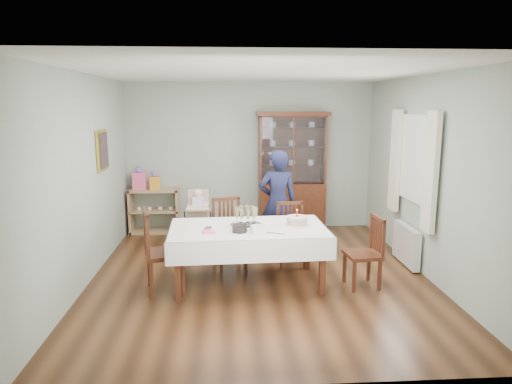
{
  "coord_description": "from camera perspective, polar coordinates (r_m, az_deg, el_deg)",
  "views": [
    {
      "loc": [
        -0.43,
        -5.9,
        2.3
      ],
      "look_at": [
        -0.03,
        0.2,
        1.12
      ],
      "focal_mm": 32.0,
      "sensor_mm": 36.0,
      "label": 1
    }
  ],
  "objects": [
    {
      "name": "gift_bag_pink",
      "position": [
        8.41,
        -14.37,
        1.55
      ],
      "size": [
        0.23,
        0.16,
        0.42
      ],
      "color": "#FE5D95",
      "rests_on": "sideboard"
    },
    {
      "name": "napkin_stack",
      "position": [
        5.61,
        -5.94,
        -4.98
      ],
      "size": [
        0.17,
        0.17,
        0.02
      ],
      "primitive_type": "cube",
      "rotation": [
        0.0,
        0.0,
        0.24
      ],
      "color": "#FE5D95",
      "rests_on": "dining_table"
    },
    {
      "name": "high_chair",
      "position": [
        7.34,
        -7.18,
        -4.29
      ],
      "size": [
        0.45,
        0.45,
        1.0
      ],
      "rotation": [
        0.0,
        0.0,
        0.01
      ],
      "color": "black",
      "rests_on": "floor"
    },
    {
      "name": "chair_far_left",
      "position": [
        6.61,
        -3.32,
        -6.83
      ],
      "size": [
        0.53,
        0.53,
        0.97
      ],
      "rotation": [
        0.0,
        0.0,
        0.26
      ],
      "color": "#4D2513",
      "rests_on": "floor"
    },
    {
      "name": "sideboard",
      "position": [
        8.5,
        -12.56,
        -2.3
      ],
      "size": [
        0.9,
        0.38,
        0.8
      ],
      "color": "tan",
      "rests_on": "floor"
    },
    {
      "name": "cake_knife",
      "position": [
        5.55,
        2.3,
        -5.16
      ],
      "size": [
        0.27,
        0.14,
        0.01
      ],
      "primitive_type": "cube",
      "rotation": [
        0.0,
        0.0,
        -0.41
      ],
      "color": "silver",
      "rests_on": "dining_table"
    },
    {
      "name": "cutlery",
      "position": [
        5.8,
        -6.35,
        -4.5
      ],
      "size": [
        0.13,
        0.17,
        0.01
      ],
      "primitive_type": null,
      "rotation": [
        0.0,
        0.0,
        -0.14
      ],
      "color": "silver",
      "rests_on": "dining_table"
    },
    {
      "name": "window",
      "position": [
        6.78,
        19.37,
        3.93
      ],
      "size": [
        0.04,
        1.02,
        1.22
      ],
      "primitive_type": "cube",
      "color": "white",
      "rests_on": "room_shell"
    },
    {
      "name": "gift_bag_orange",
      "position": [
        8.37,
        -12.54,
        1.33
      ],
      "size": [
        0.19,
        0.15,
        0.33
      ],
      "color": "orange",
      "rests_on": "sideboard"
    },
    {
      "name": "chair_end_right",
      "position": [
        6.06,
        13.27,
        -8.96
      ],
      "size": [
        0.45,
        0.45,
        0.91
      ],
      "rotation": [
        0.0,
        0.0,
        -1.46
      ],
      "color": "#4D2513",
      "rests_on": "floor"
    },
    {
      "name": "dining_table",
      "position": [
        5.94,
        -1.0,
        -7.9
      ],
      "size": [
        2.04,
        1.23,
        0.76
      ],
      "rotation": [
        0.0,
        0.0,
        0.04
      ],
      "color": "#4D2513",
      "rests_on": "floor"
    },
    {
      "name": "picture_frame",
      "position": [
        6.96,
        -18.67,
        4.97
      ],
      "size": [
        0.04,
        0.48,
        0.58
      ],
      "primitive_type": "cube",
      "color": "gold",
      "rests_on": "room_shell"
    },
    {
      "name": "chair_end_left",
      "position": [
        5.87,
        -11.44,
        -9.14
      ],
      "size": [
        0.56,
        0.56,
        1.04
      ],
      "rotation": [
        0.0,
        0.0,
        1.81
      ],
      "color": "#4D2513",
      "rests_on": "floor"
    },
    {
      "name": "champagne_tray",
      "position": [
        5.87,
        -1.25,
        -3.52
      ],
      "size": [
        0.4,
        0.4,
        0.24
      ],
      "color": "silver",
      "rests_on": "dining_table"
    },
    {
      "name": "floor",
      "position": [
        6.34,
        0.43,
        -10.37
      ],
      "size": [
        5.0,
        5.0,
        0.0
      ],
      "primitive_type": "plane",
      "color": "#593319",
      "rests_on": "ground"
    },
    {
      "name": "curtain_right",
      "position": [
        7.34,
        17.02,
        3.77
      ],
      "size": [
        0.07,
        0.3,
        1.55
      ],
      "primitive_type": "cube",
      "color": "silver",
      "rests_on": "room_shell"
    },
    {
      "name": "room_shell",
      "position": [
        6.47,
        0.11,
        5.61
      ],
      "size": [
        5.0,
        5.0,
        5.0
      ],
      "color": "#9EAA99",
      "rests_on": "floor"
    },
    {
      "name": "plate_stack_dark",
      "position": [
        5.61,
        -2.06,
        -4.55
      ],
      "size": [
        0.22,
        0.22,
        0.09
      ],
      "primitive_type": "cylinder",
      "rotation": [
        0.0,
        0.0,
        0.16
      ],
      "color": "black",
      "rests_on": "dining_table"
    },
    {
      "name": "chair_far_right",
      "position": [
        6.66,
        4.41,
        -6.89
      ],
      "size": [
        0.41,
        0.41,
        0.91
      ],
      "rotation": [
        0.0,
        0.0,
        0.01
      ],
      "color": "#4D2513",
      "rests_on": "floor"
    },
    {
      "name": "birthday_cake",
      "position": [
        5.93,
        5.14,
        -3.63
      ],
      "size": [
        0.31,
        0.31,
        0.21
      ],
      "color": "white",
      "rests_on": "dining_table"
    },
    {
      "name": "china_cabinet",
      "position": [
        8.32,
        4.49,
        2.72
      ],
      "size": [
        1.3,
        0.48,
        2.18
      ],
      "color": "#4D2513",
      "rests_on": "floor"
    },
    {
      "name": "radiator",
      "position": [
        7.0,
        18.27,
        -6.26
      ],
      "size": [
        0.1,
        0.8,
        0.55
      ],
      "primitive_type": "cube",
      "color": "white",
      "rests_on": "floor"
    },
    {
      "name": "plate_stack_white",
      "position": [
        5.57,
        0.34,
        -4.69
      ],
      "size": [
        0.26,
        0.26,
        0.09
      ],
      "primitive_type": "cylinder",
      "rotation": [
        0.0,
        0.0,
        0.38
      ],
      "color": "white",
      "rests_on": "dining_table"
    },
    {
      "name": "curtain_left",
      "position": [
        6.2,
        21.01,
        2.3
      ],
      "size": [
        0.07,
        0.3,
        1.55
      ],
      "primitive_type": "cube",
      "color": "silver",
      "rests_on": "room_shell"
    },
    {
      "name": "woman",
      "position": [
        7.04,
        2.72,
        -1.31
      ],
      "size": [
        0.62,
        0.43,
        1.63
      ],
      "primitive_type": "imported",
      "rotation": [
        0.0,
        0.0,
        3.22
      ],
      "color": "#161831",
      "rests_on": "floor"
    }
  ]
}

